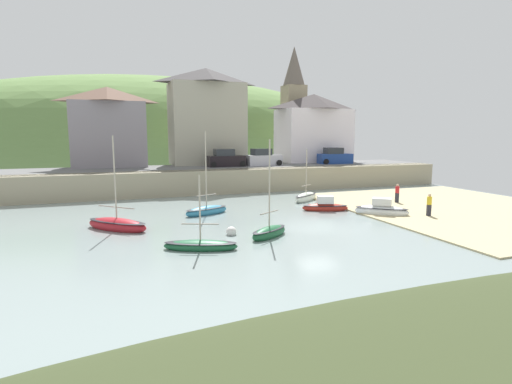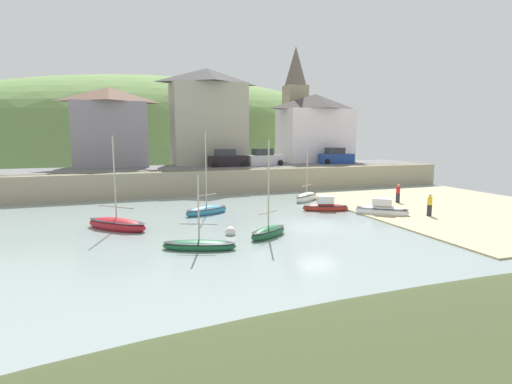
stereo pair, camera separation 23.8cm
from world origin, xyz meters
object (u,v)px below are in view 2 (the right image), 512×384
(sailboat_far_left, at_px, (325,207))
(parked_car_by_wall, at_px, (264,159))
(waterfront_building_left, at_px, (110,127))
(parked_car_end_of_row, at_px, (336,157))
(sailboat_nearest_shore, at_px, (117,224))
(fishing_boat_green, at_px, (268,232))
(sailboat_white_hull, at_px, (207,210))
(parked_car_near_slipway, at_px, (227,159))
(waterfront_building_centre, at_px, (208,116))
(dinghy_open_wooden, at_px, (382,210))
(waterfront_building_right, at_px, (315,128))
(motorboat_with_cabin, at_px, (307,197))
(church_with_spire, at_px, (295,102))
(person_near_water, at_px, (398,192))
(sailboat_blue_trim, at_px, (199,245))
(mooring_buoy, at_px, (230,232))
(person_on_slipway, at_px, (430,204))

(sailboat_far_left, xyz_separation_m, parked_car_by_wall, (0.65, 15.71, 2.88))
(waterfront_building_left, xyz_separation_m, parked_car_by_wall, (16.52, -4.50, -3.61))
(sailboat_far_left, distance_m, parked_car_end_of_row, 18.87)
(parked_car_by_wall, bearing_deg, parked_car_end_of_row, -5.44)
(sailboat_nearest_shore, relative_size, fishing_boat_green, 1.04)
(fishing_boat_green, height_order, parked_car_end_of_row, fishing_boat_green)
(fishing_boat_green, bearing_deg, sailboat_white_hull, 70.75)
(parked_car_near_slipway, height_order, parked_car_end_of_row, same)
(sailboat_nearest_shore, bearing_deg, waterfront_building_centre, 107.11)
(waterfront_building_centre, xyz_separation_m, parked_car_near_slipway, (1.07, -4.50, -4.89))
(dinghy_open_wooden, bearing_deg, waterfront_building_centre, 149.71)
(sailboat_white_hull, distance_m, parked_car_end_of_row, 23.97)
(sailboat_nearest_shore, height_order, sailboat_far_left, sailboat_nearest_shore)
(waterfront_building_left, bearing_deg, waterfront_building_centre, 0.00)
(sailboat_white_hull, bearing_deg, waterfront_building_right, 22.83)
(sailboat_white_hull, height_order, motorboat_with_cabin, sailboat_white_hull)
(dinghy_open_wooden, relative_size, motorboat_with_cabin, 0.76)
(church_with_spire, height_order, person_near_water, church_with_spire)
(sailboat_blue_trim, relative_size, parked_car_end_of_row, 0.96)
(church_with_spire, height_order, parked_car_end_of_row, church_with_spire)
(sailboat_blue_trim, relative_size, person_near_water, 2.51)
(sailboat_nearest_shore, height_order, mooring_buoy, sailboat_nearest_shore)
(sailboat_blue_trim, distance_m, parked_car_by_wall, 26.30)
(sailboat_nearest_shore, relative_size, sailboat_blue_trim, 1.50)
(waterfront_building_left, bearing_deg, parked_car_end_of_row, -9.85)
(waterfront_building_right, relative_size, parked_car_by_wall, 2.18)
(sailboat_white_hull, relative_size, parked_car_end_of_row, 1.51)
(waterfront_building_centre, height_order, parked_car_near_slipway, waterfront_building_centre)
(person_on_slipway, bearing_deg, sailboat_blue_trim, -171.36)
(waterfront_building_left, relative_size, motorboat_with_cabin, 1.77)
(church_with_spire, xyz_separation_m, parked_car_end_of_row, (1.68, -8.50, -7.14))
(sailboat_blue_trim, height_order, person_on_slipway, sailboat_blue_trim)
(dinghy_open_wooden, xyz_separation_m, parked_car_end_of_row, (7.00, 18.74, 2.83))
(sailboat_nearest_shore, height_order, person_on_slipway, sailboat_nearest_shore)
(waterfront_building_centre, relative_size, sailboat_far_left, 3.01)
(parked_car_end_of_row, height_order, mooring_buoy, parked_car_end_of_row)
(motorboat_with_cabin, xyz_separation_m, person_near_water, (6.81, -3.95, 0.66))
(motorboat_with_cabin, bearing_deg, sailboat_blue_trim, -171.25)
(sailboat_blue_trim, xyz_separation_m, mooring_buoy, (2.37, 2.41, -0.04))
(church_with_spire, xyz_separation_m, motorboat_with_cabin, (-7.68, -19.48, -10.02))
(motorboat_with_cabin, height_order, parked_car_near_slipway, motorboat_with_cabin)
(dinghy_open_wooden, xyz_separation_m, person_near_water, (4.45, 3.81, 0.61))
(waterfront_building_left, xyz_separation_m, church_with_spire, (24.24, 4.00, 3.53))
(waterfront_building_centre, height_order, fishing_boat_green, waterfront_building_centre)
(waterfront_building_centre, xyz_separation_m, sailboat_white_hull, (-4.32, -18.55, -7.79))
(sailboat_white_hull, height_order, person_on_slipway, sailboat_white_hull)
(church_with_spire, bearing_deg, waterfront_building_centre, -163.14)
(dinghy_open_wooden, relative_size, person_on_slipway, 2.29)
(waterfront_building_left, relative_size, parked_car_near_slipway, 2.11)
(sailboat_nearest_shore, xyz_separation_m, parked_car_end_of_row, (25.62, 16.98, 2.89))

